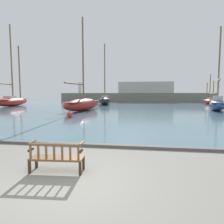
% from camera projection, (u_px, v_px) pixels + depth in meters
% --- Properties ---
extents(ground_plane, '(160.00, 160.00, 0.00)m').
position_uv_depth(ground_plane, '(67.00, 185.00, 5.18)').
color(ground_plane, gray).
extents(harbor_water, '(100.00, 80.00, 0.08)m').
position_uv_depth(harbor_water, '(134.00, 103.00, 48.50)').
color(harbor_water, slate).
rests_on(harbor_water, ground).
extents(quay_edge_kerb, '(40.00, 0.30, 0.12)m').
position_uv_depth(quay_edge_kerb, '(99.00, 145.00, 8.96)').
color(quay_edge_kerb, '#5B5954').
rests_on(quay_edge_kerb, ground).
extents(park_bench, '(1.63, 0.63, 0.92)m').
position_uv_depth(park_bench, '(57.00, 157.00, 6.02)').
color(park_bench, '#3D2A19').
rests_on(park_bench, ground).
extents(sailboat_distant_harbor, '(4.35, 8.27, 11.47)m').
position_uv_depth(sailboat_distant_harbor, '(217.00, 103.00, 27.94)').
color(sailboat_distant_harbor, navy).
rests_on(sailboat_distant_harbor, harbor_water).
extents(sailboat_far_port, '(3.56, 9.88, 12.46)m').
position_uv_depth(sailboat_far_port, '(83.00, 104.00, 27.29)').
color(sailboat_far_port, maroon).
rests_on(sailboat_far_port, harbor_water).
extents(sailboat_outer_port, '(2.18, 6.88, 6.52)m').
position_uv_depth(sailboat_outer_port, '(210.00, 101.00, 43.36)').
color(sailboat_outer_port, maroon).
rests_on(sailboat_outer_port, harbor_water).
extents(sailboat_mid_starboard, '(3.95, 10.70, 12.79)m').
position_uv_depth(sailboat_mid_starboard, '(105.00, 100.00, 42.65)').
color(sailboat_mid_starboard, black).
rests_on(sailboat_mid_starboard, harbor_water).
extents(sailboat_centre_channel, '(3.71, 10.56, 14.81)m').
position_uv_depth(sailboat_centre_channel, '(12.00, 100.00, 37.08)').
color(sailboat_centre_channel, maroon).
rests_on(sailboat_centre_channel, harbor_water).
extents(channel_buoy, '(0.55, 0.55, 1.25)m').
position_uv_depth(channel_buoy, '(70.00, 115.00, 19.12)').
color(channel_buoy, red).
rests_on(channel_buoy, harbor_water).
extents(far_breakwater, '(41.64, 2.40, 5.61)m').
position_uv_depth(far_breakwater, '(137.00, 95.00, 54.58)').
color(far_breakwater, slate).
rests_on(far_breakwater, ground).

